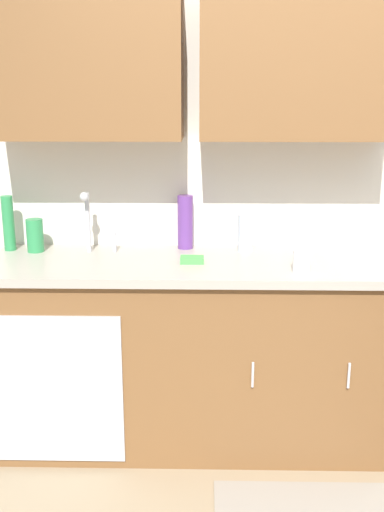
# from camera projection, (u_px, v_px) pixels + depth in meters

# --- Properties ---
(kitchen_wall_with_uppers) EXTENTS (4.80, 0.44, 2.70)m
(kitchen_wall_with_uppers) POSITION_uv_depth(u_px,v_px,m) (274.00, 142.00, 2.97)
(kitchen_wall_with_uppers) COLOR silver
(kitchen_wall_with_uppers) RESTS_ON ground
(counter_cabinet) EXTENTS (1.90, 0.62, 0.90)m
(counter_cabinet) POSITION_uv_depth(u_px,v_px,m) (190.00, 355.00, 2.96)
(counter_cabinet) COLOR brown
(counter_cabinet) RESTS_ON ground
(countertop) EXTENTS (1.96, 0.66, 0.04)m
(countertop) POSITION_uv_depth(u_px,v_px,m) (191.00, 264.00, 2.84)
(countertop) COLOR #A8A093
(countertop) RESTS_ON counter_cabinet
(sink) EXTENTS (0.50, 0.36, 0.35)m
(sink) POSITION_uv_depth(u_px,v_px,m) (92.00, 262.00, 2.85)
(sink) COLOR #B7BABF
(sink) RESTS_ON counter_cabinet
(bottle_cleaner_spray) EXTENTS (0.06, 0.06, 0.28)m
(bottle_cleaner_spray) POSITION_uv_depth(u_px,v_px,m) (8.00, 223.00, 2.99)
(bottle_cleaner_spray) COLOR #2D8C4C
(bottle_cleaner_spray) RESTS_ON countertop
(bottle_water_tall) EXTENTS (0.08, 0.08, 0.27)m
(bottle_water_tall) POSITION_uv_depth(u_px,v_px,m) (185.00, 222.00, 3.03)
(bottle_water_tall) COLOR #66388C
(bottle_water_tall) RESTS_ON countertop
(bottle_dish_liquid) EXTENTS (0.08, 0.08, 0.19)m
(bottle_dish_liquid) POSITION_uv_depth(u_px,v_px,m) (245.00, 233.00, 2.97)
(bottle_dish_liquid) COLOR silver
(bottle_dish_liquid) RESTS_ON countertop
(bottle_water_short) EXTENTS (0.08, 0.08, 0.17)m
(bottle_water_short) POSITION_uv_depth(u_px,v_px,m) (35.00, 235.00, 2.97)
(bottle_water_short) COLOR #2D8C4C
(bottle_water_short) RESTS_ON countertop
(cup_by_sink) EXTENTS (0.08, 0.08, 0.10)m
(cup_by_sink) POSITION_uv_depth(u_px,v_px,m) (301.00, 261.00, 2.63)
(cup_by_sink) COLOR white
(cup_by_sink) RESTS_ON countertop
(sponge) EXTENTS (0.11, 0.07, 0.03)m
(sponge) POSITION_uv_depth(u_px,v_px,m) (192.00, 260.00, 2.78)
(sponge) COLOR #4CBF4C
(sponge) RESTS_ON countertop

